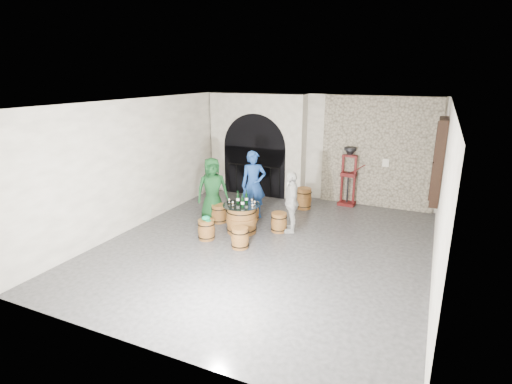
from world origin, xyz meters
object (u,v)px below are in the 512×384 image
at_px(barrel_stool_near_right, 240,238).
at_px(person_white, 291,202).
at_px(barrel_table, 242,219).
at_px(side_barrel, 304,198).
at_px(person_green, 212,189).
at_px(wine_bottle_center, 243,202).
at_px(barrel_stool_near_left, 206,230).
at_px(person_blue, 254,185).
at_px(barrel_stool_right, 279,222).
at_px(wine_bottle_right, 246,198).
at_px(wine_bottle_left, 238,198).
at_px(corking_press, 349,172).
at_px(barrel_stool_far, 252,211).
at_px(barrel_stool_left, 219,213).

height_order(barrel_stool_near_right, person_white, person_white).
distance_m(barrel_table, side_barrel, 2.52).
relative_size(person_green, wine_bottle_center, 5.19).
distance_m(barrel_stool_near_left, person_blue, 2.00).
bearing_deg(barrel_stool_right, side_barrel, 89.64).
relative_size(barrel_table, wine_bottle_right, 2.83).
xyz_separation_m(barrel_stool_right, wine_bottle_left, (-0.96, -0.34, 0.60)).
xyz_separation_m(wine_bottle_center, side_barrel, (0.74, 2.51, -0.54)).
distance_m(wine_bottle_right, side_barrel, 2.39).
xyz_separation_m(barrel_stool_near_left, side_barrel, (1.40, 3.11, 0.06)).
xyz_separation_m(person_white, wine_bottle_center, (-0.99, -0.70, 0.08)).
bearing_deg(barrel_table, barrel_stool_right, 27.20).
bearing_deg(wine_bottle_center, corking_press, 61.51).
bearing_deg(person_blue, person_white, -55.70).
bearing_deg(wine_bottle_right, corking_press, 58.24).
distance_m(barrel_stool_right, person_green, 2.01).
distance_m(person_blue, corking_press, 2.97).
xyz_separation_m(barrel_stool_far, wine_bottle_left, (0.02, -0.84, 0.60)).
distance_m(barrel_stool_near_left, wine_bottle_center, 1.08).
relative_size(wine_bottle_left, wine_bottle_center, 1.00).
xyz_separation_m(barrel_stool_far, person_blue, (-0.03, 0.19, 0.68)).
bearing_deg(barrel_stool_near_left, corking_press, 57.84).
relative_size(barrel_stool_near_left, corking_press, 0.28).
relative_size(barrel_stool_left, barrel_stool_near_right, 1.00).
bearing_deg(barrel_stool_near_right, barrel_stool_right, 70.69).
bearing_deg(person_green, corking_press, -0.06).
bearing_deg(wine_bottle_center, wine_bottle_right, 99.59).
distance_m(person_white, wine_bottle_left, 1.31).
distance_m(barrel_stool_left, wine_bottle_center, 1.24).
bearing_deg(side_barrel, wine_bottle_center, -106.35).
height_order(barrel_stool_right, corking_press, corking_press).
bearing_deg(corking_press, side_barrel, -139.20).
xyz_separation_m(barrel_stool_far, barrel_stool_near_left, (-0.41, -1.65, 0.00)).
distance_m(person_white, corking_press, 2.79).
distance_m(person_blue, wine_bottle_left, 1.03).
bearing_deg(barrel_stool_far, person_green, -155.10).
relative_size(barrel_stool_near_right, person_green, 0.29).
distance_m(barrel_stool_near_right, wine_bottle_center, 0.97).
distance_m(barrel_stool_right, wine_bottle_center, 1.10).
relative_size(barrel_stool_near_left, person_green, 0.29).
xyz_separation_m(barrel_table, wine_bottle_left, (-0.13, 0.08, 0.49)).
relative_size(person_white, side_barrel, 2.52).
relative_size(barrel_stool_right, side_barrel, 0.79).
relative_size(barrel_table, side_barrel, 1.51).
distance_m(barrel_stool_right, side_barrel, 1.95).
relative_size(barrel_stool_near_right, barrel_stool_near_left, 1.00).
relative_size(person_blue, corking_press, 1.05).
height_order(barrel_table, barrel_stool_right, barrel_table).
xyz_separation_m(barrel_stool_right, person_blue, (-1.01, 0.68, 0.68)).
height_order(wine_bottle_left, wine_bottle_right, same).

